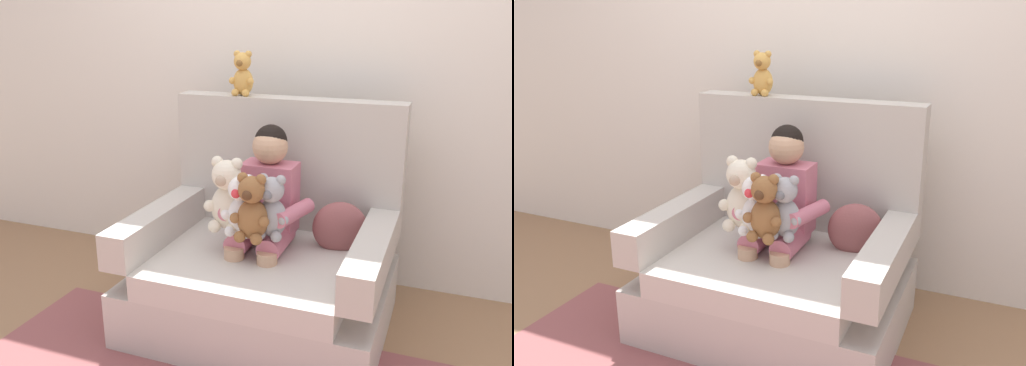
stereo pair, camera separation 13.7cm
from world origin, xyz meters
The scene contains 10 objects.
ground_plane centered at (0.00, 0.00, 0.00)m, with size 8.00×8.00×0.00m, color #936D4C.
back_wall centered at (0.00, 0.72, 1.30)m, with size 6.00×0.10×2.60m, color silver.
armchair centered at (0.00, 0.06, 0.32)m, with size 1.18×0.91×1.07m.
seated_child centered at (-0.01, 0.07, 0.61)m, with size 0.45×0.39×0.82m.
plush_white centered at (-0.07, -0.09, 0.64)m, with size 0.17×0.14×0.29m.
plush_grey centered at (0.07, -0.07, 0.65)m, with size 0.18×0.14×0.30m.
plush_brown centered at (0.00, -0.13, 0.65)m, with size 0.18×0.15×0.31m.
plush_cream centered at (-0.15, -0.06, 0.67)m, with size 0.21×0.17×0.35m.
plush_honey_on_backrest centered at (-0.25, 0.38, 1.18)m, with size 0.14×0.11×0.23m.
throw_pillow centered at (0.33, 0.17, 0.50)m, with size 0.26×0.12×0.26m, color #8C4C4C.
Camera 2 is at (0.93, -2.15, 1.46)m, focal length 37.79 mm.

